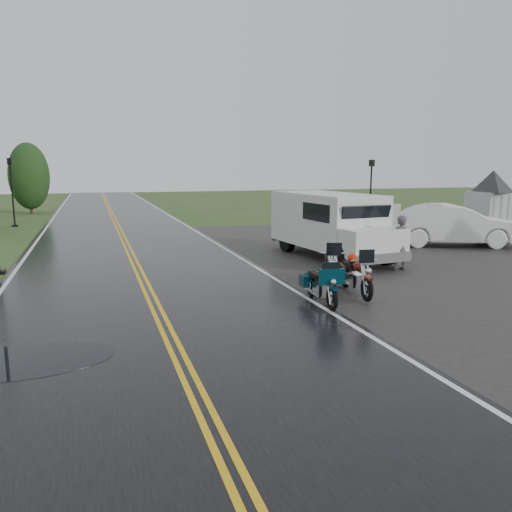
{
  "coord_description": "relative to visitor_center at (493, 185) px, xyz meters",
  "views": [
    {
      "loc": [
        -1.32,
        -10.54,
        3.35
      ],
      "look_at": [
        2.8,
        2.0,
        1.0
      ],
      "focal_mm": 35.0,
      "sensor_mm": 36.0,
      "label": 1
    }
  ],
  "objects": [
    {
      "name": "ground",
      "position": [
        -20.0,
        -12.0,
        -2.4
      ],
      "size": [
        120.0,
        120.0,
        0.0
      ],
      "primitive_type": "plane",
      "color": "#2D471E",
      "rests_on": "ground"
    },
    {
      "name": "sedan_white",
      "position": [
        -6.66,
        -4.96,
        -1.51
      ],
      "size": [
        5.7,
        3.86,
        1.78
      ],
      "primitive_type": "imported",
      "rotation": [
        0.0,
        0.0,
        1.17
      ],
      "color": "silver",
      "rests_on": "ground"
    },
    {
      "name": "road",
      "position": [
        -20.0,
        -2.0,
        -2.38
      ],
      "size": [
        8.0,
        100.0,
        0.04
      ],
      "primitive_type": "cube",
      "color": "black",
      "rests_on": "ground"
    },
    {
      "name": "lamp_post_far_right",
      "position": [
        -6.44,
        2.15,
        -0.49
      ],
      "size": [
        0.33,
        0.33,
        3.82
      ],
      "primitive_type": null,
      "color": "black",
      "rests_on": "ground"
    },
    {
      "name": "parking_pad",
      "position": [
        -9.0,
        -7.0,
        -2.38
      ],
      "size": [
        14.0,
        24.0,
        0.03
      ],
      "primitive_type": "cube",
      "color": "black",
      "rests_on": "ground"
    },
    {
      "name": "motorcycle_silver",
      "position": [
        -15.34,
        -10.94,
        -1.74
      ],
      "size": [
        1.57,
        2.36,
        1.31
      ],
      "primitive_type": null,
      "rotation": [
        0.0,
        0.0,
        -0.38
      ],
      "color": "#A2A4A9",
      "rests_on": "ground"
    },
    {
      "name": "tree_left_far",
      "position": [
        -25.58,
        17.6,
        -0.2
      ],
      "size": [
        2.86,
        2.86,
        4.4
      ],
      "primitive_type": null,
      "color": "#1E3D19",
      "rests_on": "ground"
    },
    {
      "name": "lamp_post_far_left",
      "position": [
        -25.6,
        8.93,
        -0.44
      ],
      "size": [
        0.34,
        0.34,
        3.92
      ],
      "primitive_type": null,
      "color": "black",
      "rests_on": "ground"
    },
    {
      "name": "visitor_center",
      "position": [
        0.0,
        0.0,
        0.0
      ],
      "size": [
        16.0,
        10.0,
        4.8
      ],
      "primitive_type": null,
      "color": "#A8AAAD",
      "rests_on": "ground"
    },
    {
      "name": "van_white",
      "position": [
        -13.64,
        -8.07,
        -1.17
      ],
      "size": [
        2.95,
        6.45,
        2.46
      ],
      "primitive_type": null,
      "rotation": [
        0.0,
        0.0,
        0.1
      ],
      "color": "silver",
      "rests_on": "ground"
    },
    {
      "name": "motorcycle_red",
      "position": [
        -14.97,
        -12.01,
        -1.76
      ],
      "size": [
        1.11,
        2.26,
        1.28
      ],
      "primitive_type": null,
      "rotation": [
        0.0,
        0.0,
        -0.15
      ],
      "color": "#511309",
      "rests_on": "ground"
    },
    {
      "name": "person_at_van",
      "position": [
        -11.86,
        -8.74,
        -1.5
      ],
      "size": [
        0.72,
        0.53,
        1.8
      ],
      "primitive_type": "imported",
      "rotation": [
        0.0,
        0.0,
        3.31
      ],
      "color": "#4A494E",
      "rests_on": "ground"
    },
    {
      "name": "motorcycle_teal",
      "position": [
        -16.16,
        -12.48,
        -1.83
      ],
      "size": [
        0.87,
        2.0,
        1.15
      ],
      "primitive_type": null,
      "rotation": [
        0.0,
        0.0,
        -0.09
      ],
      "color": "#042A34",
      "rests_on": "ground"
    }
  ]
}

